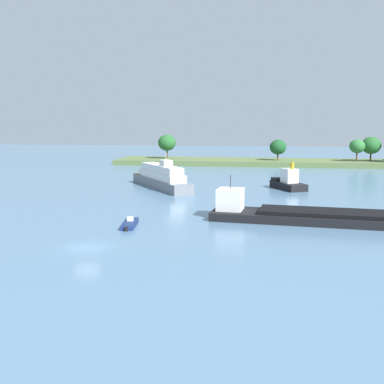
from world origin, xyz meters
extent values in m
plane|color=slate|center=(0.00, 0.00, 0.00)|extent=(400.00, 400.00, 0.00)
cube|color=#566B3D|center=(24.11, 95.69, 0.72)|extent=(99.64, 17.13, 1.44)
cylinder|color=#513823|center=(-11.50, 95.68, 2.74)|extent=(0.44, 0.44, 2.60)
ellipsoid|color=#235B28|center=(-11.50, 95.68, 6.17)|extent=(5.30, 5.30, 4.77)
cylinder|color=#513823|center=(21.07, 93.67, 2.40)|extent=(0.44, 0.44, 1.93)
ellipsoid|color=#194C23|center=(21.07, 93.67, 5.24)|extent=(4.68, 4.68, 4.21)
cylinder|color=#513823|center=(42.62, 93.36, 2.70)|extent=(0.44, 0.44, 2.53)
ellipsoid|color=#2D6B33|center=(42.62, 93.36, 5.66)|extent=(4.23, 4.23, 3.80)
cylinder|color=#513823|center=(46.57, 94.56, 2.60)|extent=(0.44, 0.44, 2.31)
ellipsoid|color=#235B28|center=(46.57, 94.56, 5.87)|extent=(5.30, 5.30, 4.77)
cube|color=navy|center=(1.53, 10.16, 0.27)|extent=(2.20, 5.48, 0.54)
cube|color=white|center=(1.47, 10.56, 0.79)|extent=(0.81, 0.60, 0.50)
cube|color=black|center=(1.91, 7.37, 0.28)|extent=(0.35, 0.32, 0.56)
cube|color=slate|center=(-2.00, 43.66, 0.87)|extent=(15.18, 19.93, 1.74)
cube|color=white|center=(-2.00, 43.66, 2.39)|extent=(12.06, 15.69, 1.30)
cube|color=white|center=(-1.78, 43.33, 3.69)|extent=(10.48, 13.65, 1.30)
cube|color=white|center=(-0.49, 41.43, 4.89)|extent=(2.73, 2.92, 1.10)
cube|color=#937551|center=(-6.84, 50.79, 1.82)|extent=(4.95, 5.09, 0.16)
cylinder|color=silver|center=(-0.49, 41.43, 6.14)|extent=(0.10, 0.10, 1.40)
cube|color=black|center=(26.16, 15.53, 0.52)|extent=(31.14, 9.41, 1.04)
cube|color=black|center=(27.65, 15.37, 1.29)|extent=(21.90, 7.50, 0.50)
cube|color=white|center=(13.11, 16.96, 2.44)|extent=(3.55, 3.69, 2.80)
cylinder|color=#333338|center=(13.11, 16.96, 4.74)|extent=(0.12, 0.12, 1.80)
cube|color=black|center=(21.86, 45.16, 0.63)|extent=(6.81, 8.86, 1.26)
cube|color=black|center=(20.56, 47.71, 1.56)|extent=(3.83, 3.46, 0.60)
cube|color=white|center=(22.00, 44.90, 2.56)|extent=(3.32, 3.57, 2.60)
cylinder|color=gold|center=(22.42, 44.07, 4.46)|extent=(0.70, 0.70, 1.20)
cylinder|color=black|center=(19.96, 48.89, 0.76)|extent=(0.76, 0.59, 0.70)
camera|label=1|loc=(17.42, -44.29, 12.49)|focal=44.69mm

